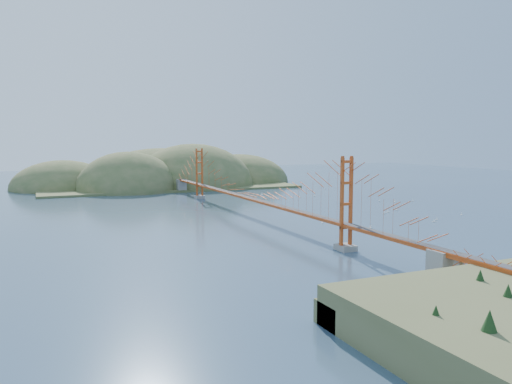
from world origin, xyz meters
name	(u,v)px	position (x,y,z in m)	size (l,w,h in m)	color
ground	(250,216)	(0.00, 0.00, 0.00)	(320.00, 320.00, 0.00)	#304961
bridge	(250,177)	(0.00, 0.18, 7.01)	(2.20, 94.40, 12.00)	gray
approach_viaduct	(495,273)	(0.00, -51.91, 2.55)	(1.40, 12.00, 3.38)	#B64114
promontory	(462,291)	(0.00, -48.50, 0.12)	(9.00, 6.00, 0.24)	#59544C
fort	(459,282)	(0.40, -47.80, 0.67)	(3.70, 2.30, 1.75)	maroon
far_headlands	(169,185)	(2.21, 68.52, 0.00)	(84.00, 58.00, 25.00)	olive
sailboat_17	(309,190)	(32.22, 35.21, 0.14)	(0.52, 0.47, 0.59)	white
sailboat_4	(395,201)	(37.18, 6.08, 0.16)	(0.68, 0.68, 0.72)	white
sailboat_1	(388,212)	(25.61, -6.10, 0.16)	(0.68, 0.68, 0.74)	white
sailboat_11	(413,201)	(41.75, 5.56, 0.16)	(0.69, 0.69, 0.75)	white
sailboat_14	(396,209)	(29.30, -4.04, 0.15)	(0.50, 0.58, 0.66)	white
sailboat_0	(322,222)	(8.10, -11.27, 0.14)	(0.55, 0.55, 0.62)	white
sailboat_8	(379,200)	(35.20, 8.88, 0.16)	(0.65, 0.65, 0.72)	white
sailboat_12	(262,195)	(16.10, 30.20, 0.16)	(0.64, 0.61, 0.72)	white
sailboat_16	(315,196)	(27.02, 23.26, 0.15)	(0.59, 0.58, 0.66)	white
sailboat_10	(371,227)	(12.58, -18.25, 0.15)	(0.43, 0.54, 0.64)	white
sailboat_2	(437,219)	(27.63, -16.48, 0.14)	(0.55, 0.48, 0.63)	white
sailboat_7	(324,189)	(37.53, 35.90, 0.14)	(0.55, 0.55, 0.60)	white
sailboat_3	(261,195)	(15.78, 30.09, 0.14)	(0.56, 0.56, 0.63)	white
sailboat_15	(351,193)	(38.61, 24.64, 0.14)	(0.46, 0.52, 0.60)	white
sailboat_6	(434,221)	(25.64, -17.96, 0.15)	(0.60, 0.60, 0.65)	white
sailboat_5	(461,214)	(35.84, -14.01, 0.14)	(0.47, 0.50, 0.57)	white
sailboat_extra_0	(384,213)	(23.95, -7.02, 0.15)	(0.63, 0.62, 0.71)	white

